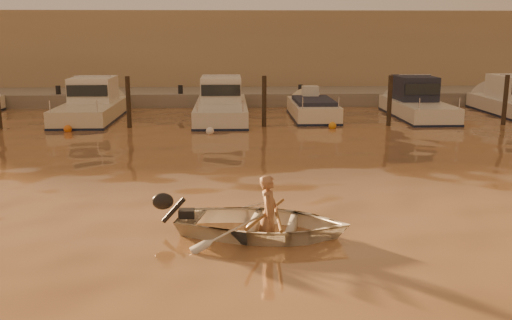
{
  "coord_description": "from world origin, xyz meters",
  "views": [
    {
      "loc": [
        -1.55,
        -8.53,
        3.73
      ],
      "look_at": [
        -0.95,
        4.52,
        0.75
      ],
      "focal_mm": 40.0,
      "sensor_mm": 36.0,
      "label": 1
    }
  ],
  "objects_px": {
    "moored_boat_2": "(221,104)",
    "moored_boat_4": "(418,103)",
    "moored_boat_3": "(313,113)",
    "moored_boat_1": "(91,105)",
    "dinghy": "(263,224)",
    "person": "(269,213)",
    "waterfront_building": "(255,52)"
  },
  "relations": [
    {
      "from": "moored_boat_2",
      "to": "dinghy",
      "type": "bearing_deg",
      "value": -86.13
    },
    {
      "from": "waterfront_building",
      "to": "dinghy",
      "type": "bearing_deg",
      "value": -92.13
    },
    {
      "from": "dinghy",
      "to": "moored_boat_2",
      "type": "relative_size",
      "value": 0.44
    },
    {
      "from": "dinghy",
      "to": "person",
      "type": "height_order",
      "value": "person"
    },
    {
      "from": "moored_boat_2",
      "to": "moored_boat_3",
      "type": "height_order",
      "value": "moored_boat_2"
    },
    {
      "from": "dinghy",
      "to": "moored_boat_4",
      "type": "distance_m",
      "value": 16.37
    },
    {
      "from": "moored_boat_3",
      "to": "moored_boat_4",
      "type": "relative_size",
      "value": 0.85
    },
    {
      "from": "person",
      "to": "moored_boat_4",
      "type": "height_order",
      "value": "moored_boat_4"
    },
    {
      "from": "moored_boat_2",
      "to": "moored_boat_4",
      "type": "bearing_deg",
      "value": 0.0
    },
    {
      "from": "person",
      "to": "moored_boat_2",
      "type": "distance_m",
      "value": 14.54
    },
    {
      "from": "person",
      "to": "waterfront_building",
      "type": "relative_size",
      "value": 0.03
    },
    {
      "from": "moored_boat_3",
      "to": "dinghy",
      "type": "bearing_deg",
      "value": -101.7
    },
    {
      "from": "moored_boat_4",
      "to": "waterfront_building",
      "type": "distance_m",
      "value": 12.99
    },
    {
      "from": "moored_boat_2",
      "to": "moored_boat_4",
      "type": "relative_size",
      "value": 1.16
    },
    {
      "from": "waterfront_building",
      "to": "moored_boat_4",
      "type": "bearing_deg",
      "value": -58.76
    },
    {
      "from": "dinghy",
      "to": "moored_boat_3",
      "type": "xyz_separation_m",
      "value": [
        3.0,
        14.48,
        0.01
      ]
    },
    {
      "from": "moored_boat_3",
      "to": "waterfront_building",
      "type": "height_order",
      "value": "waterfront_building"
    },
    {
      "from": "person",
      "to": "waterfront_building",
      "type": "bearing_deg",
      "value": 10.5
    },
    {
      "from": "person",
      "to": "moored_boat_1",
      "type": "height_order",
      "value": "moored_boat_1"
    },
    {
      "from": "moored_boat_2",
      "to": "moored_boat_4",
      "type": "height_order",
      "value": "same"
    },
    {
      "from": "person",
      "to": "moored_boat_3",
      "type": "relative_size",
      "value": 0.27
    },
    {
      "from": "moored_boat_2",
      "to": "moored_boat_3",
      "type": "xyz_separation_m",
      "value": [
        3.98,
        0.0,
        -0.4
      ]
    },
    {
      "from": "moored_boat_2",
      "to": "moored_boat_1",
      "type": "bearing_deg",
      "value": 180.0
    },
    {
      "from": "moored_boat_1",
      "to": "moored_boat_2",
      "type": "relative_size",
      "value": 0.91
    },
    {
      "from": "moored_boat_1",
      "to": "moored_boat_3",
      "type": "relative_size",
      "value": 1.24
    },
    {
      "from": "dinghy",
      "to": "person",
      "type": "bearing_deg",
      "value": -90.0
    },
    {
      "from": "dinghy",
      "to": "moored_boat_1",
      "type": "distance_m",
      "value": 15.89
    },
    {
      "from": "moored_boat_3",
      "to": "moored_boat_2",
      "type": "bearing_deg",
      "value": 180.0
    },
    {
      "from": "person",
      "to": "moored_boat_1",
      "type": "distance_m",
      "value": 15.94
    },
    {
      "from": "dinghy",
      "to": "waterfront_building",
      "type": "height_order",
      "value": "waterfront_building"
    },
    {
      "from": "moored_boat_3",
      "to": "moored_boat_4",
      "type": "bearing_deg",
      "value": 0.0
    },
    {
      "from": "person",
      "to": "moored_boat_4",
      "type": "xyz_separation_m",
      "value": [
        7.52,
        14.5,
        0.2
      ]
    }
  ]
}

